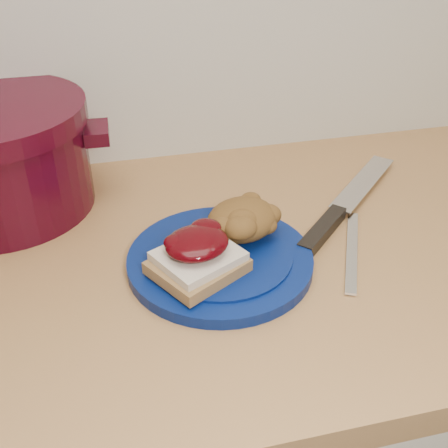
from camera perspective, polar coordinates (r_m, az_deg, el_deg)
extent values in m
cylinder|color=#061754|center=(0.72, -0.40, -3.74)|extent=(0.31, 0.31, 0.02)
cube|color=olive|center=(0.68, -2.69, -4.33)|extent=(0.13, 0.13, 0.02)
cube|color=beige|center=(0.68, -2.62, -3.28)|extent=(0.12, 0.11, 0.01)
ellipsoid|color=#330105|center=(0.67, -2.78, -1.93)|extent=(0.10, 0.10, 0.02)
ellipsoid|color=brown|center=(0.74, 1.85, 0.46)|extent=(0.12, 0.12, 0.05)
cube|color=black|center=(0.79, 9.95, -0.66)|extent=(0.10, 0.10, 0.02)
cube|color=silver|center=(0.92, 13.96, 4.12)|extent=(0.17, 0.16, 0.00)
cube|color=silver|center=(0.77, 12.86, -2.59)|extent=(0.09, 0.17, 0.00)
cube|color=#350512|center=(0.85, -12.82, 9.03)|extent=(0.04, 0.06, 0.02)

